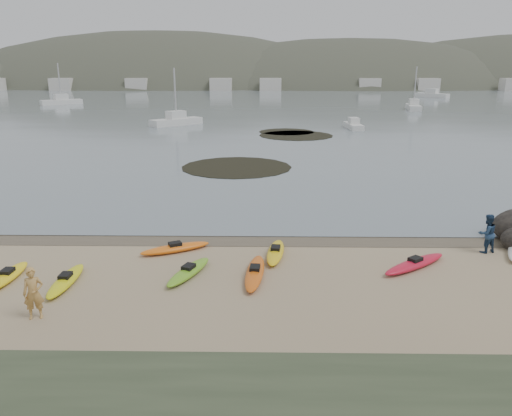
{
  "coord_description": "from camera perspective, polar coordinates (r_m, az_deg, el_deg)",
  "views": [
    {
      "loc": [
        0.38,
        -23.4,
        8.24
      ],
      "look_at": [
        0.0,
        0.0,
        1.5
      ],
      "focal_mm": 35.0,
      "sensor_mm": 36.0,
      "label": 1
    }
  ],
  "objects": [
    {
      "name": "wet_sand",
      "position": [
        24.52,
        -0.01,
        -3.56
      ],
      "size": [
        60.0,
        60.0,
        0.0
      ],
      "primitive_type": "plane",
      "color": "brown",
      "rests_on": "ground"
    },
    {
      "name": "far_town",
      "position": [
        168.6,
        2.93,
        13.92
      ],
      "size": [
        199.0,
        5.0,
        4.0
      ],
      "color": "beige",
      "rests_on": "ground"
    },
    {
      "name": "water",
      "position": [
        323.5,
        0.9,
        14.6
      ],
      "size": [
        1200.0,
        1200.0,
        0.0
      ],
      "primitive_type": "plane",
      "color": "slate",
      "rests_on": "ground"
    },
    {
      "name": "kelp_mats",
      "position": [
        53.85,
        2.21,
        7.28
      ],
      "size": [
        15.13,
        30.74,
        0.04
      ],
      "color": "black",
      "rests_on": "water"
    },
    {
      "name": "person_east",
      "position": [
        24.85,
        24.89,
        -2.65
      ],
      "size": [
        1.04,
        0.91,
        1.8
      ],
      "primitive_type": "imported",
      "rotation": [
        0.0,
        0.0,
        3.43
      ],
      "color": "navy",
      "rests_on": "ground"
    },
    {
      "name": "person_west",
      "position": [
        18.42,
        -24.09,
        -8.89
      ],
      "size": [
        0.76,
        0.61,
        1.81
      ],
      "primitive_type": "imported",
      "rotation": [
        0.0,
        0.0,
        0.3
      ],
      "color": "tan",
      "rests_on": "ground"
    },
    {
      "name": "moored_boats",
      "position": [
        103.14,
        4.05,
        11.75
      ],
      "size": [
        95.05,
        72.98,
        1.22
      ],
      "color": "silver",
      "rests_on": "ground"
    },
    {
      "name": "far_hills",
      "position": [
        222.15,
        11.2,
        9.51
      ],
      "size": [
        550.0,
        135.0,
        80.0
      ],
      "color": "#384235",
      "rests_on": "ground"
    },
    {
      "name": "kayaks",
      "position": [
        21.19,
        0.01,
        -6.31
      ],
      "size": [
        23.39,
        7.36,
        0.34
      ],
      "color": "#DE5C13",
      "rests_on": "ground"
    },
    {
      "name": "ground",
      "position": [
        24.81,
        -0.0,
        -3.33
      ],
      "size": [
        600.0,
        600.0,
        0.0
      ],
      "primitive_type": "plane",
      "color": "tan",
      "rests_on": "ground"
    }
  ]
}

